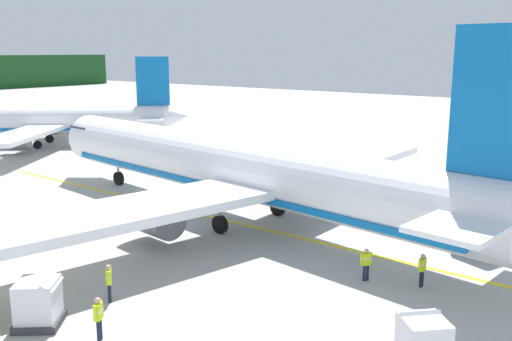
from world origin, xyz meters
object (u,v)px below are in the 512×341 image
crew_marshaller (366,262)px  crew_loader_left (98,315)px  cargo_container_far (355,202)px  cargo_container_mid (39,303)px  crew_supervisor (109,280)px  service_truck_fuel (488,229)px  airliner_foreground (240,170)px  airliner_mid_apron (35,121)px  crew_loader_right (422,267)px

crew_marshaller → crew_loader_left: (-11.29, 5.43, 0.08)m
cargo_container_far → crew_loader_left: size_ratio=1.12×
cargo_container_mid → crew_loader_left: bearing=-76.4°
cargo_container_far → crew_supervisor: 18.51m
service_truck_fuel → cargo_container_mid: bearing=149.7°
cargo_container_mid → crew_supervisor: 3.11m
airliner_foreground → cargo_container_mid: (-15.84, -2.55, -2.44)m
airliner_mid_apron → crew_supervisor: 45.45m
airliner_mid_apron → crew_loader_left: 48.70m
airliner_foreground → crew_marshaller: airliner_foreground is taller
service_truck_fuel → cargo_container_far: (1.45, 8.87, -0.27)m
cargo_container_far → crew_supervisor: cargo_container_far is taller
service_truck_fuel → crew_supervisor: 20.28m
airliner_mid_apron → crew_loader_right: bearing=-102.7°
airliner_foreground → service_truck_fuel: 14.96m
cargo_container_far → crew_marshaller: cargo_container_far is taller
airliner_foreground → airliner_mid_apron: bearing=77.2°
cargo_container_mid → crew_marshaller: size_ratio=1.51×
cargo_container_mid → crew_loader_left: (0.70, -2.89, 0.08)m
airliner_foreground → airliner_mid_apron: airliner_foreground is taller
crew_marshaller → cargo_container_far: bearing=30.4°
crew_marshaller → crew_supervisor: size_ratio=0.94×
crew_loader_left → airliner_foreground: bearing=19.7°
service_truck_fuel → crew_loader_right: bearing=172.2°
cargo_container_far → crew_marshaller: bearing=-149.6°
airliner_mid_apron → cargo_container_far: 42.61m
service_truck_fuel → cargo_container_far: 9.00m
cargo_container_far → crew_loader_right: 11.59m
crew_supervisor → service_truck_fuel: bearing=-33.5°
crew_loader_right → crew_supervisor: size_ratio=0.93×
service_truck_fuel → cargo_container_mid: service_truck_fuel is taller
cargo_container_mid → service_truck_fuel: bearing=-30.3°
crew_marshaller → crew_supervisor: (-8.92, 7.85, 0.07)m
service_truck_fuel → crew_marshaller: bearing=157.3°
service_truck_fuel → crew_marshaller: size_ratio=3.79×
cargo_container_mid → crew_loader_right: 16.79m
airliner_foreground → cargo_container_mid: size_ratio=17.15×
cargo_container_far → crew_loader_left: cargo_container_far is taller
cargo_container_far → crew_supervisor: size_ratio=1.13×
cargo_container_far → crew_loader_left: (-20.73, -0.10, 0.11)m
airliner_foreground → cargo_container_far: airliner_foreground is taller
cargo_container_far → airliner_foreground: bearing=136.4°
service_truck_fuel → crew_supervisor: service_truck_fuel is taller
cargo_container_far → crew_marshaller: 10.95m
airliner_mid_apron → crew_supervisor: size_ratio=16.71×
crew_loader_left → service_truck_fuel: bearing=-24.5°
airliner_mid_apron → cargo_container_mid: airliner_mid_apron is taller
service_truck_fuel → crew_loader_left: (-19.29, 8.77, -0.16)m
airliner_mid_apron → crew_supervisor: airliner_mid_apron is taller
crew_loader_right → service_truck_fuel: bearing=-7.8°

